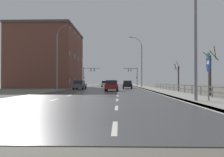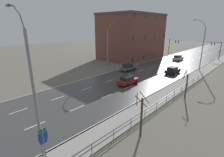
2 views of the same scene
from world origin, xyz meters
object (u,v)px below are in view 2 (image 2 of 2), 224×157
(street_lamp_midground, at_px, (202,47))
(car_far_right, at_px, (128,67))
(traffic_signal_left, at_px, (173,44))
(car_far_left, at_px, (128,80))
(highway_sign, at_px, (44,143))
(car_near_right, at_px, (173,70))
(street_lamp_foreground, at_px, (33,93))
(street_lamp_left_bank, at_px, (108,49))
(brick_building, at_px, (132,36))
(traffic_signal_right, at_px, (217,47))
(car_mid_centre, at_px, (178,58))

(street_lamp_midground, bearing_deg, car_far_right, -135.73)
(traffic_signal_left, height_order, car_far_left, traffic_signal_left)
(highway_sign, bearing_deg, car_near_right, 97.74)
(car_far_left, bearing_deg, street_lamp_foreground, -70.24)
(street_lamp_left_bank, relative_size, highway_sign, 3.25)
(street_lamp_left_bank, relative_size, brick_building, 0.55)
(traffic_signal_right, height_order, car_mid_centre, traffic_signal_right)
(traffic_signal_right, distance_m, brick_building, 26.07)
(car_far_right, distance_m, car_mid_centre, 20.44)
(car_far_right, bearing_deg, street_lamp_foreground, -62.48)
(car_mid_centre, relative_size, brick_building, 0.22)
(traffic_signal_left, relative_size, car_far_left, 1.34)
(street_lamp_left_bank, bearing_deg, traffic_signal_right, 66.28)
(highway_sign, bearing_deg, car_far_right, 115.95)
(highway_sign, height_order, car_far_right, highway_sign)
(street_lamp_left_bank, height_order, brick_building, brick_building)
(traffic_signal_right, bearing_deg, highway_sign, -88.45)
(car_mid_centre, bearing_deg, brick_building, -152.99)
(street_lamp_foreground, bearing_deg, car_far_left, 107.96)
(car_far_right, bearing_deg, brick_building, 127.73)
(street_lamp_foreground, bearing_deg, car_mid_centre, 100.41)
(brick_building, bearing_deg, street_lamp_left_bank, -69.06)
(car_mid_centre, distance_m, brick_building, 15.67)
(brick_building, bearing_deg, traffic_signal_left, 61.93)
(traffic_signal_left, relative_size, car_far_right, 1.33)
(street_lamp_foreground, relative_size, car_far_left, 2.77)
(car_near_right, bearing_deg, car_far_left, -100.59)
(street_lamp_left_bank, bearing_deg, traffic_signal_left, 88.56)
(car_far_right, bearing_deg, street_lamp_left_bank, -126.50)
(street_lamp_foreground, xyz_separation_m, traffic_signal_left, (-14.12, 54.50, -1.80))
(traffic_signal_left, xyz_separation_m, car_mid_centre, (5.58, -8.00, -3.04))
(car_far_left, bearing_deg, car_far_right, 129.28)
(street_lamp_foreground, height_order, brick_building, brick_building)
(car_near_right, bearing_deg, street_lamp_left_bank, -142.81)
(street_lamp_foreground, bearing_deg, car_near_right, 96.09)
(street_lamp_midground, relative_size, car_mid_centre, 2.75)
(traffic_signal_left, height_order, car_mid_centre, traffic_signal_left)
(street_lamp_midground, xyz_separation_m, car_near_right, (-3.26, -6.93, -4.76))
(car_far_right, distance_m, brick_building, 18.08)
(street_lamp_midground, xyz_separation_m, traffic_signal_right, (-0.53, 17.45, -1.80))
(street_lamp_left_bank, xyz_separation_m, brick_building, (-6.73, 17.60, 1.59))
(car_mid_centre, xyz_separation_m, brick_building, (-13.11, -6.12, 6.02))
(traffic_signal_left, bearing_deg, street_lamp_left_bank, -91.44)
(car_near_right, height_order, brick_building, brick_building)
(car_near_right, height_order, car_far_left, same)
(car_far_right, height_order, car_mid_centre, same)
(car_near_right, height_order, car_mid_centre, same)
(street_lamp_foreground, height_order, street_lamp_midground, street_lamp_foreground)
(street_lamp_midground, xyz_separation_m, street_lamp_left_bank, (-14.87, -15.19, -0.33))
(traffic_signal_right, relative_size, car_far_right, 1.32)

